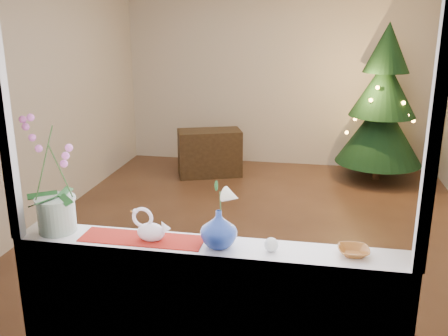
# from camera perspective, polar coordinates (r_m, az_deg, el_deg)

# --- Properties ---
(ground) EXTENTS (5.00, 5.00, 0.00)m
(ground) POSITION_cam_1_polar(r_m,az_deg,el_deg) (5.29, 3.81, -6.82)
(ground) COLOR #3D2519
(ground) RESTS_ON ground
(wall_back) EXTENTS (4.50, 0.10, 2.70)m
(wall_back) POSITION_cam_1_polar(r_m,az_deg,el_deg) (7.37, 6.42, 10.76)
(wall_back) COLOR beige
(wall_back) RESTS_ON ground
(wall_front) EXTENTS (4.50, 0.10, 2.70)m
(wall_front) POSITION_cam_1_polar(r_m,az_deg,el_deg) (2.50, -2.59, -1.08)
(wall_front) COLOR beige
(wall_front) RESTS_ON ground
(wall_left) EXTENTS (0.10, 5.00, 2.70)m
(wall_left) POSITION_cam_1_polar(r_m,az_deg,el_deg) (5.62, -19.55, 8.03)
(wall_left) COLOR beige
(wall_left) RESTS_ON ground
(window_apron) EXTENTS (2.20, 0.08, 0.88)m
(window_apron) POSITION_cam_1_polar(r_m,az_deg,el_deg) (2.94, -2.16, -17.95)
(window_apron) COLOR white
(window_apron) RESTS_ON ground
(windowsill) EXTENTS (2.20, 0.26, 0.04)m
(windowsill) POSITION_cam_1_polar(r_m,az_deg,el_deg) (2.78, -1.85, -9.11)
(windowsill) COLOR white
(windowsill) RESTS_ON window_apron
(window_frame) EXTENTS (2.22, 0.06, 1.60)m
(window_frame) POSITION_cam_1_polar(r_m,az_deg,el_deg) (2.44, -2.54, 6.97)
(window_frame) COLOR white
(window_frame) RESTS_ON windowsill
(runner) EXTENTS (0.70, 0.20, 0.01)m
(runner) POSITION_cam_1_polar(r_m,az_deg,el_deg) (2.87, -9.35, -7.97)
(runner) COLOR maroon
(runner) RESTS_ON windowsill
(orchid_pot) EXTENTS (0.27, 0.27, 0.69)m
(orchid_pot) POSITION_cam_1_polar(r_m,az_deg,el_deg) (2.98, -19.02, -0.78)
(orchid_pot) COLOR beige
(orchid_pot) RESTS_ON windowsill
(swan) EXTENTS (0.23, 0.15, 0.18)m
(swan) POSITION_cam_1_polar(r_m,az_deg,el_deg) (2.81, -8.38, -6.50)
(swan) COLOR silver
(swan) RESTS_ON windowsill
(blue_vase) EXTENTS (0.25, 0.25, 0.24)m
(blue_vase) POSITION_cam_1_polar(r_m,az_deg,el_deg) (2.71, -0.61, -6.65)
(blue_vase) COLOR navy
(blue_vase) RESTS_ON windowsill
(lily) EXTENTS (0.13, 0.08, 0.18)m
(lily) POSITION_cam_1_polar(r_m,az_deg,el_deg) (2.63, -0.62, -2.46)
(lily) COLOR silver
(lily) RESTS_ON blue_vase
(paperweight) EXTENTS (0.09, 0.09, 0.08)m
(paperweight) POSITION_cam_1_polar(r_m,az_deg,el_deg) (2.70, 5.41, -8.72)
(paperweight) COLOR silver
(paperweight) RESTS_ON windowsill
(amber_dish) EXTENTS (0.15, 0.15, 0.04)m
(amber_dish) POSITION_cam_1_polar(r_m,az_deg,el_deg) (2.74, 14.58, -9.26)
(amber_dish) COLOR brown
(amber_dish) RESTS_ON windowsill
(xmas_tree) EXTENTS (1.38, 1.38, 2.07)m
(xmas_tree) POSITION_cam_1_polar(r_m,az_deg,el_deg) (6.90, 17.68, 7.04)
(xmas_tree) COLOR black
(xmas_tree) RESTS_ON ground
(side_table) EXTENTS (0.95, 0.69, 0.64)m
(side_table) POSITION_cam_1_polar(r_m,az_deg,el_deg) (6.91, -1.66, 1.74)
(side_table) COLOR black
(side_table) RESTS_ON ground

